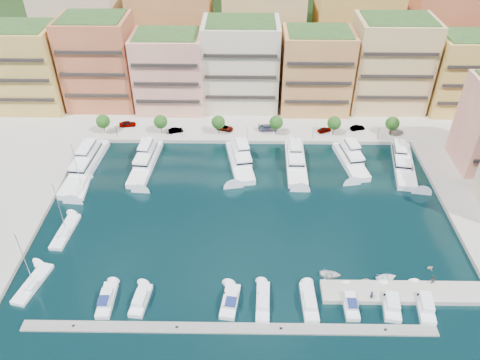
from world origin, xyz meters
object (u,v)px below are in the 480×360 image
at_px(tree_0, 103,121).
at_px(tree_2, 218,122).
at_px(tree_3, 276,123).
at_px(cruiser_7, 350,303).
at_px(sailboat_0, 33,284).
at_px(car_4, 324,130).
at_px(tender_2, 386,278).
at_px(car_0, 128,124).
at_px(yacht_1, 146,161).
at_px(yacht_4, 296,161).
at_px(cruiser_8, 391,303).
at_px(car_2, 225,128).
at_px(sailboat_1, 65,232).
at_px(car_1, 176,130).
at_px(tree_4, 334,123).
at_px(person_0, 372,295).
at_px(tender_0, 330,274).
at_px(cruiser_6, 309,303).
at_px(car_5, 357,128).
at_px(sailboat_2, 81,189).
at_px(tender_1, 366,280).
at_px(lamppost_0, 116,129).
at_px(yacht_6, 403,162).
at_px(cruiser_9, 425,304).
at_px(yacht_3, 240,159).
at_px(yacht_5, 350,158).
at_px(lamppost_4, 379,131).
at_px(yacht_0, 86,164).
at_px(lamppost_3, 313,130).
at_px(cruiser_1, 107,300).
at_px(cruiser_4, 230,302).
at_px(tree_5, 392,123).
at_px(cruiser_5, 263,302).
at_px(lamppost_1, 181,129).
at_px(person_1, 433,279).

height_order(tree_0, tree_2, same).
xyz_separation_m(tree_0, tree_3, (48.00, 0.00, 0.00)).
bearing_deg(tree_3, cruiser_7, -79.44).
distance_m(sailboat_0, car_4, 83.78).
height_order(tender_2, car_0, car_0).
height_order(tree_0, yacht_1, tree_0).
height_order(yacht_4, cruiser_8, yacht_4).
relative_size(car_0, car_2, 0.97).
relative_size(sailboat_1, car_1, 3.25).
bearing_deg(tree_4, person_0, -91.33).
bearing_deg(tender_0, cruiser_6, 151.63).
xyz_separation_m(car_1, car_5, (51.48, 2.10, 0.01)).
relative_size(cruiser_6, car_5, 2.11).
bearing_deg(car_2, tree_2, 160.47).
height_order(sailboat_2, car_0, sailboat_2).
bearing_deg(tender_1, lamppost_0, 45.78).
bearing_deg(lamppost_0, tender_1, -40.50).
distance_m(yacht_6, cruiser_9, 45.14).
xyz_separation_m(yacht_3, yacht_5, (28.67, 0.77, 0.00)).
height_order(tree_4, yacht_6, tree_4).
height_order(yacht_3, car_4, yacht_3).
xyz_separation_m(yacht_5, car_1, (-46.97, 12.78, 0.46)).
relative_size(tree_0, lamppost_4, 1.35).
bearing_deg(tender_0, yacht_0, 64.86).
height_order(yacht_3, car_1, yacht_3).
xyz_separation_m(yacht_4, car_2, (-18.91, 15.61, 0.58)).
bearing_deg(sailboat_0, tender_1, 1.71).
distance_m(lamppost_3, cruiser_1, 70.82).
relative_size(yacht_5, sailboat_2, 1.30).
height_order(cruiser_7, car_2, car_2).
xyz_separation_m(lamppost_4, cruiser_4, (-38.94, -55.80, -3.26)).
bearing_deg(car_4, sailboat_0, 107.46).
distance_m(cruiser_6, cruiser_8, 14.85).
bearing_deg(tree_3, sailboat_0, -131.72).
distance_m(yacht_5, car_5, 15.55).
relative_size(yacht_3, tender_1, 11.03).
height_order(cruiser_6, car_2, car_2).
bearing_deg(yacht_0, lamppost_4, 9.91).
bearing_deg(tree_5, yacht_4, -153.96).
relative_size(car_0, car_1, 1.17).
bearing_deg(tender_1, yacht_6, -27.67).
distance_m(cruiser_5, tender_2, 24.66).
height_order(sailboat_1, car_0, sailboat_1).
relative_size(tree_5, car_4, 1.40).
relative_size(yacht_3, sailboat_1, 1.43).
bearing_deg(tender_0, lamppost_1, 41.59).
height_order(lamppost_1, car_1, lamppost_1).
distance_m(car_1, person_1, 77.17).
bearing_deg(tender_0, lamppost_4, -15.42).
bearing_deg(cruiser_1, cruiser_7, 0.01).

